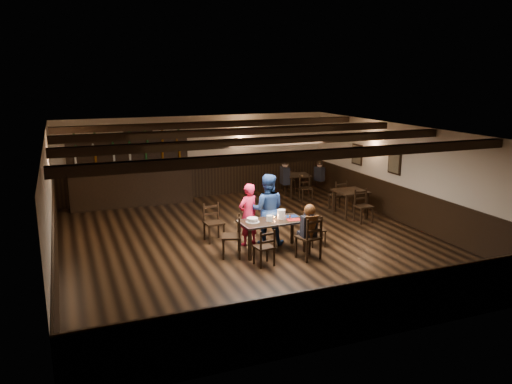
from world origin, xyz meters
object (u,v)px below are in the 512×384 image
object	(u,v)px
chair_near_left	(266,245)
man_blue	(267,209)
cake	(253,220)
dining_table	(272,224)
bar_counter	(131,182)
chair_near_right	(311,235)
woman_pink	(248,214)

from	to	relation	value
chair_near_left	man_blue	xyz separation A→B (m)	(0.60, 1.35, 0.38)
man_blue	cake	world-z (taller)	man_blue
dining_table	bar_counter	size ratio (longest dim) A/B	0.39
cake	bar_counter	bearing A→B (deg)	109.47
man_blue	cake	distance (m)	0.78
chair_near_right	man_blue	xyz separation A→B (m)	(-0.48, 1.35, 0.28)
chair_near_right	woman_pink	distance (m)	1.73
dining_table	chair_near_left	size ratio (longest dim) A/B	1.86
woman_pink	cake	bearing A→B (deg)	58.71
woman_pink	bar_counter	size ratio (longest dim) A/B	0.38
woman_pink	cake	size ratio (longest dim) A/B	4.78
cake	dining_table	bearing A→B (deg)	-6.35
chair_near_right	man_blue	distance (m)	1.46
chair_near_right	cake	distance (m)	1.37
man_blue	bar_counter	world-z (taller)	bar_counter
dining_table	chair_near_right	world-z (taller)	chair_near_right
dining_table	bar_counter	distance (m)	6.04
woman_pink	bar_counter	world-z (taller)	bar_counter
chair_near_left	man_blue	size ratio (longest dim) A/B	0.48
chair_near_right	man_blue	bearing A→B (deg)	109.64
chair_near_right	cake	size ratio (longest dim) A/B	3.13
dining_table	woman_pink	bearing A→B (deg)	116.59
chair_near_left	bar_counter	world-z (taller)	bar_counter
dining_table	bar_counter	xyz separation A→B (m)	(-2.40, 5.54, 0.06)
man_blue	cake	xyz separation A→B (m)	(-0.58, -0.52, -0.06)
dining_table	chair_near_right	size ratio (longest dim) A/B	1.55
man_blue	bar_counter	size ratio (longest dim) A/B	0.44
chair_near_right	man_blue	world-z (taller)	man_blue
woman_pink	man_blue	size ratio (longest dim) A/B	0.87
chair_near_left	woman_pink	xyz separation A→B (m)	(0.15, 1.45, 0.27)
woman_pink	chair_near_left	bearing A→B (deg)	64.61
dining_table	cake	distance (m)	0.48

